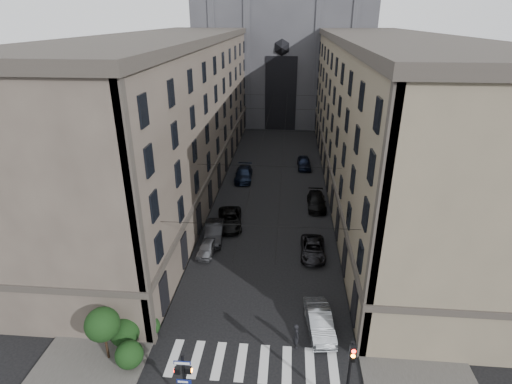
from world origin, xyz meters
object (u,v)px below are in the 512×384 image
(car_right_far, at_px, (304,163))
(car_right_near, at_px, (319,321))
(car_left_midnear, at_px, (214,232))
(pedestrian, at_px, (296,335))
(car_left_far, at_px, (244,174))
(car_left_midfar, at_px, (230,219))
(gothic_tower, at_px, (284,32))
(car_right_midnear, at_px, (313,249))
(traffic_light_right, at_px, (350,370))
(pedestrian_signal_left, at_px, (184,377))
(car_left_near, at_px, (208,247))
(car_right_midfar, at_px, (317,201))

(car_right_far, bearing_deg, car_right_near, -91.68)
(car_left_midnear, xyz_separation_m, pedestrian, (8.16, -13.78, 0.14))
(car_left_midnear, bearing_deg, car_left_far, 81.53)
(car_right_near, xyz_separation_m, car_right_far, (-0.26, 33.78, 0.03))
(car_left_midfar, relative_size, car_left_far, 0.99)
(gothic_tower, bearing_deg, car_left_midfar, -94.66)
(car_right_near, distance_m, car_right_midnear, 9.94)
(car_right_midnear, bearing_deg, car_right_near, -89.07)
(pedestrian, bearing_deg, gothic_tower, -13.29)
(traffic_light_right, height_order, car_right_near, traffic_light_right)
(car_left_far, xyz_separation_m, car_right_far, (8.44, 5.39, -0.00))
(car_right_far, bearing_deg, pedestrian_signal_left, -102.93)
(pedestrian_signal_left, relative_size, traffic_light_right, 0.77)
(pedestrian_signal_left, distance_m, car_right_midnear, 18.71)
(car_left_near, xyz_separation_m, car_left_midnear, (0.17, 2.68, 0.16))
(car_right_midfar, bearing_deg, gothic_tower, 96.01)
(car_left_near, bearing_deg, pedestrian_signal_left, -78.23)
(pedestrian_signal_left, xyz_separation_m, car_right_midnear, (7.99, 16.84, -1.64))
(gothic_tower, height_order, car_left_midfar, gothic_tower)
(car_right_near, xyz_separation_m, car_right_midnear, (-0.03, 9.94, -0.11))
(car_left_midnear, height_order, car_right_midnear, car_left_midnear)
(traffic_light_right, xyz_separation_m, pedestrian, (-2.77, 4.77, -2.34))
(car_left_near, bearing_deg, gothic_tower, 89.33)
(gothic_tower, relative_size, car_left_far, 10.34)
(car_left_midnear, xyz_separation_m, car_left_far, (1.13, 16.33, -0.00))
(car_right_midfar, xyz_separation_m, pedestrian, (-2.56, -22.13, 0.20))
(car_right_midfar, xyz_separation_m, car_right_far, (-1.14, 13.37, 0.06))
(car_left_midnear, bearing_deg, pedestrian, -63.86)
(traffic_light_right, distance_m, car_right_midfar, 27.01)
(car_left_midnear, distance_m, car_left_far, 16.37)
(car_left_far, relative_size, car_right_midnear, 1.15)
(car_left_near, distance_m, pedestrian, 13.88)
(gothic_tower, bearing_deg, car_left_near, -95.49)
(pedestrian_signal_left, height_order, car_left_midnear, pedestrian_signal_left)
(car_right_near, distance_m, car_right_midfar, 20.44)
(car_left_midfar, bearing_deg, car_left_midnear, -118.34)
(gothic_tower, xyz_separation_m, car_right_midfar, (5.39, -46.14, -17.05))
(pedestrian, bearing_deg, pedestrian_signal_left, 113.61)
(car_right_midfar, bearing_deg, car_left_midnear, -142.73)
(traffic_light_right, distance_m, car_left_midnear, 21.67)
(car_left_midnear, xyz_separation_m, car_right_far, (9.58, 21.72, -0.00))
(car_right_far, xyz_separation_m, pedestrian, (-1.41, -35.49, 0.14))
(car_left_far, bearing_deg, car_right_midnear, -66.86)
(car_left_near, height_order, car_left_far, car_left_far)
(car_left_midfar, distance_m, car_right_near, 17.38)
(car_left_midfar, xyz_separation_m, pedestrian, (7.03, -16.75, 0.18))
(traffic_light_right, height_order, car_right_far, traffic_light_right)
(gothic_tower, xyz_separation_m, car_right_near, (4.51, -66.56, -17.01))
(car_right_near, bearing_deg, car_right_midfar, 80.34)
(car_left_midfar, height_order, car_right_far, car_right_far)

